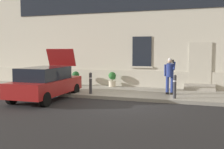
% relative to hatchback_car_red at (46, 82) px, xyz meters
% --- Properties ---
extents(ground_plane, '(80.00, 80.00, 0.00)m').
position_rel_hatchback_car_red_xyz_m(ground_plane, '(3.75, -0.02, -0.80)').
color(ground_plane, '#232326').
extents(sidewalk, '(24.00, 3.60, 0.15)m').
position_rel_hatchback_car_red_xyz_m(sidewalk, '(3.75, 2.78, -0.72)').
color(sidewalk, '#99968E').
rests_on(sidewalk, ground).
extents(curb_edge, '(24.00, 0.12, 0.15)m').
position_rel_hatchback_car_red_xyz_m(curb_edge, '(3.75, 0.92, -0.72)').
color(curb_edge, gray).
rests_on(curb_edge, ground).
extents(building_facade, '(24.00, 1.52, 7.50)m').
position_rel_hatchback_car_red_xyz_m(building_facade, '(3.75, 5.27, 2.93)').
color(building_facade, beige).
rests_on(building_facade, ground).
extents(entrance_stoop, '(1.59, 0.64, 0.32)m').
position_rel_hatchback_car_red_xyz_m(entrance_stoop, '(6.69, 4.32, -0.52)').
color(entrance_stoop, '#9E998E').
rests_on(entrance_stoop, sidewalk).
extents(hatchback_car_red, '(1.84, 4.09, 2.34)m').
position_rel_hatchback_car_red_xyz_m(hatchback_car_red, '(0.00, 0.00, 0.00)').
color(hatchback_car_red, maroon).
rests_on(hatchback_car_red, ground).
extents(bollard_near_person, '(0.15, 0.15, 1.04)m').
position_rel_hatchback_car_red_xyz_m(bollard_near_person, '(5.64, 1.33, -0.09)').
color(bollard_near_person, '#333338').
rests_on(bollard_near_person, sidewalk).
extents(bollard_far_left, '(0.15, 0.15, 1.04)m').
position_rel_hatchback_car_red_xyz_m(bollard_far_left, '(1.65, 1.33, -0.09)').
color(bollard_far_left, '#333338').
rests_on(bollard_far_left, sidewalk).
extents(person_on_phone, '(0.51, 0.48, 1.75)m').
position_rel_hatchback_car_red_xyz_m(person_on_phone, '(5.32, 2.34, 0.35)').
color(person_on_phone, navy).
rests_on(person_on_phone, sidewalk).
extents(planter_charcoal, '(0.44, 0.44, 0.86)m').
position_rel_hatchback_car_red_xyz_m(planter_charcoal, '(-0.37, 3.86, -0.19)').
color(planter_charcoal, '#2D2D30').
rests_on(planter_charcoal, sidewalk).
extents(planter_cream, '(0.44, 0.44, 0.86)m').
position_rel_hatchback_car_red_xyz_m(planter_cream, '(1.85, 4.11, -0.19)').
color(planter_cream, beige).
rests_on(planter_cream, sidewalk).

